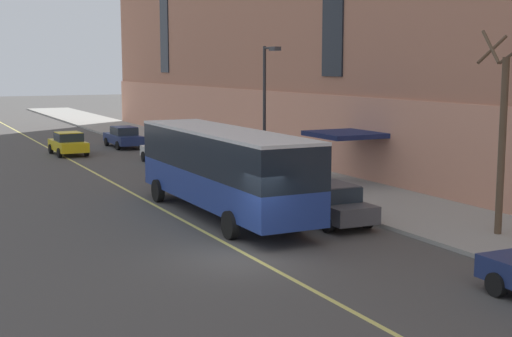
{
  "coord_description": "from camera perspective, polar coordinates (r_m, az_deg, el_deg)",
  "views": [
    {
      "loc": [
        -9.62,
        -19.71,
        5.97
      ],
      "look_at": [
        3.37,
        6.22,
        1.8
      ],
      "focal_mm": 50.0,
      "sensor_mm": 36.0,
      "label": 1
    }
  ],
  "objects": [
    {
      "name": "ground_plane",
      "position": [
        22.73,
        -0.57,
        -7.05
      ],
      "size": [
        260.0,
        260.0,
        0.0
      ],
      "primitive_type": "plane",
      "color": "#4C4947"
    },
    {
      "name": "sidewalk",
      "position": [
        29.98,
        12.57,
        -3.36
      ],
      "size": [
        5.66,
        160.0,
        0.15
      ],
      "primitive_type": "cube",
      "color": "#9E9B93",
      "rests_on": "ground"
    },
    {
      "name": "street_tree_mid_block",
      "position": [
        25.97,
        19.14,
        3.0
      ],
      "size": [
        1.79,
        1.68,
        7.16
      ],
      "color": "brown",
      "rests_on": "sidewalk"
    },
    {
      "name": "taxi_cab",
      "position": [
        49.94,
        -14.79,
        1.95
      ],
      "size": [
        2.09,
        4.28,
        1.56
      ],
      "color": "yellow",
      "rests_on": "ground"
    },
    {
      "name": "parked_car_darkgray_3",
      "position": [
        27.44,
        5.82,
        -2.76
      ],
      "size": [
        2.01,
        4.69,
        1.56
      ],
      "color": "#4C4C51",
      "rests_on": "ground"
    },
    {
      "name": "parked_car_navy_0",
      "position": [
        34.2,
        -1.04,
        -0.54
      ],
      "size": [
        2.16,
        4.46,
        1.56
      ],
      "color": "navy",
      "rests_on": "ground"
    },
    {
      "name": "city_bus",
      "position": [
        28.33,
        -2.72,
        0.19
      ],
      "size": [
        2.89,
        12.0,
        3.49
      ],
      "color": "navy",
      "rests_on": "ground"
    },
    {
      "name": "street_lamp",
      "position": [
        35.67,
        0.85,
        5.54
      ],
      "size": [
        0.36,
        1.48,
        6.81
      ],
      "color": "#2D2D30",
      "rests_on": "sidewalk"
    },
    {
      "name": "lane_centerline",
      "position": [
        25.39,
        -3.51,
        -5.43
      ],
      "size": [
        0.16,
        140.0,
        0.01
      ],
      "primitive_type": "cube",
      "color": "#E0D66B",
      "rests_on": "ground"
    },
    {
      "name": "parked_car_white_1",
      "position": [
        44.37,
        -7.32,
        1.41
      ],
      "size": [
        2.1,
        4.46,
        1.56
      ],
      "color": "silver",
      "rests_on": "ground"
    },
    {
      "name": "parked_car_navy_5",
      "position": [
        53.65,
        -10.55,
        2.5
      ],
      "size": [
        1.98,
        4.81,
        1.56
      ],
      "color": "navy",
      "rests_on": "ground"
    }
  ]
}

